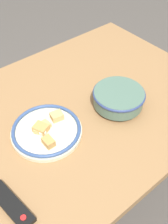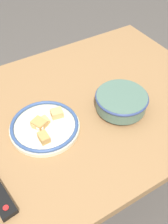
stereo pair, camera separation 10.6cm
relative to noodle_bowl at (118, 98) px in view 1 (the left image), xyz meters
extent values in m
plane|color=#4C4742|center=(0.23, -0.11, -0.75)|extent=(8.00, 8.00, 0.00)
cube|color=olive|center=(0.23, -0.11, -0.07)|extent=(1.47, 0.93, 0.04)
cylinder|color=olive|center=(-0.43, -0.50, -0.42)|extent=(0.06, 0.06, 0.66)
cylinder|color=#4C6B5B|center=(0.00, 0.00, -0.04)|extent=(0.10, 0.10, 0.01)
cylinder|color=#4C6B5B|center=(0.00, 0.00, 0.00)|extent=(0.21, 0.21, 0.06)
cylinder|color=#9E4C1E|center=(0.00, 0.00, -0.01)|extent=(0.19, 0.19, 0.06)
torus|color=navy|center=(0.00, 0.00, 0.02)|extent=(0.22, 0.22, 0.01)
cylinder|color=beige|center=(0.33, -0.07, -0.04)|extent=(0.28, 0.28, 0.02)
torus|color=#334C7F|center=(0.33, -0.07, -0.02)|extent=(0.27, 0.27, 0.01)
cube|color=tan|center=(0.36, 0.00, -0.02)|extent=(0.03, 0.05, 0.03)
cube|color=silver|center=(0.34, -0.07, -0.02)|extent=(0.04, 0.05, 0.02)
cube|color=tan|center=(0.32, -0.08, -0.02)|extent=(0.04, 0.04, 0.02)
cube|color=tan|center=(0.34, -0.08, -0.02)|extent=(0.06, 0.07, 0.03)
cube|color=tan|center=(0.35, -0.08, -0.02)|extent=(0.06, 0.06, 0.02)
cube|color=tan|center=(0.26, -0.09, -0.01)|extent=(0.05, 0.05, 0.03)
cube|color=black|center=(0.58, 0.11, -0.04)|extent=(0.07, 0.19, 0.02)
cylinder|color=red|center=(0.57, 0.18, -0.03)|extent=(0.02, 0.02, 0.00)
camera|label=1|loc=(0.63, 0.54, 0.75)|focal=42.00mm
camera|label=2|loc=(0.55, 0.60, 0.75)|focal=42.00mm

